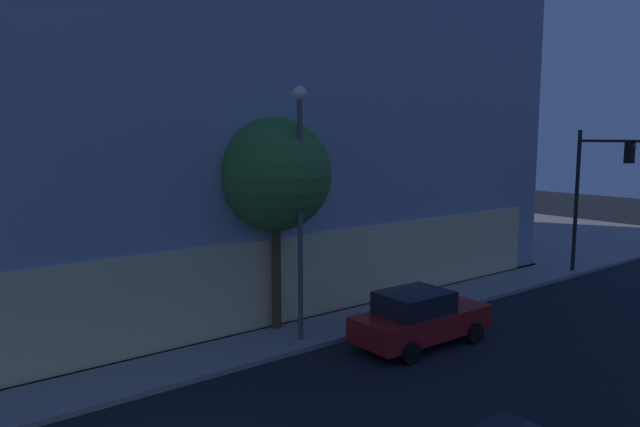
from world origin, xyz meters
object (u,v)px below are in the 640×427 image
at_px(traffic_light_far_corner, 611,174).
at_px(sidewalk_tree, 275,175).
at_px(street_lamp_sidewalk, 300,183).
at_px(modern_building, 132,117).
at_px(car_red, 420,318).

distance_m(traffic_light_far_corner, sidewalk_tree, 15.97).
xyz_separation_m(traffic_light_far_corner, sidewalk_tree, (-15.64, 3.17, 0.45)).
bearing_deg(sidewalk_tree, traffic_light_far_corner, -11.46).
height_order(traffic_light_far_corner, street_lamp_sidewalk, street_lamp_sidewalk).
relative_size(modern_building, sidewalk_tree, 4.65).
height_order(traffic_light_far_corner, car_red, traffic_light_far_corner).
bearing_deg(sidewalk_tree, modern_building, 85.18).
distance_m(modern_building, traffic_light_far_corner, 24.19).
bearing_deg(car_red, modern_building, 94.21).
height_order(traffic_light_far_corner, sidewalk_tree, sidewalk_tree).
bearing_deg(street_lamp_sidewalk, sidewalk_tree, 88.54).
xyz_separation_m(traffic_light_far_corner, street_lamp_sidewalk, (-15.68, 1.78, 0.28)).
bearing_deg(traffic_light_far_corner, sidewalk_tree, 168.54).
relative_size(sidewalk_tree, car_red, 1.50).
relative_size(street_lamp_sidewalk, sidewalk_tree, 1.13).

